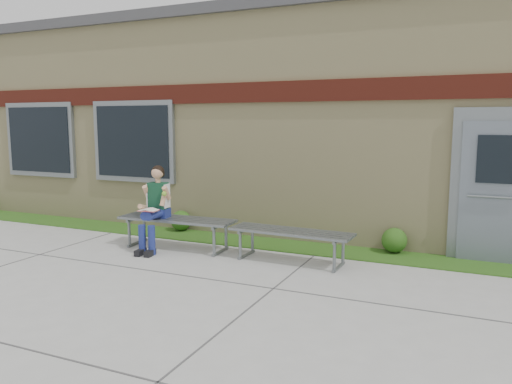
% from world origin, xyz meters
% --- Properties ---
extents(ground, '(80.00, 80.00, 0.00)m').
position_xyz_m(ground, '(0.00, 0.00, 0.00)').
color(ground, '#9E9E99').
rests_on(ground, ground).
extents(grass_strip, '(16.00, 0.80, 0.02)m').
position_xyz_m(grass_strip, '(0.00, 2.60, 0.01)').
color(grass_strip, '#1E5316').
rests_on(grass_strip, ground).
extents(school_building, '(16.20, 6.22, 4.20)m').
position_xyz_m(school_building, '(-0.00, 5.99, 2.10)').
color(school_building, beige).
rests_on(school_building, ground).
extents(bench_left, '(2.00, 0.63, 0.51)m').
position_xyz_m(bench_left, '(-1.22, 1.73, 0.40)').
color(bench_left, slate).
rests_on(bench_left, ground).
extents(bench_right, '(1.89, 0.60, 0.48)m').
position_xyz_m(bench_right, '(0.78, 1.73, 0.37)').
color(bench_right, slate).
rests_on(bench_right, ground).
extents(girl, '(0.49, 0.80, 1.38)m').
position_xyz_m(girl, '(-1.50, 1.52, 0.74)').
color(girl, navy).
rests_on(girl, ground).
extents(shrub_mid, '(0.39, 0.39, 0.39)m').
position_xyz_m(shrub_mid, '(-1.86, 2.85, 0.21)').
color(shrub_mid, '#1E5316').
rests_on(shrub_mid, grass_strip).
extents(shrub_east, '(0.40, 0.40, 0.40)m').
position_xyz_m(shrub_east, '(2.12, 2.85, 0.22)').
color(shrub_east, '#1E5316').
rests_on(shrub_east, grass_strip).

